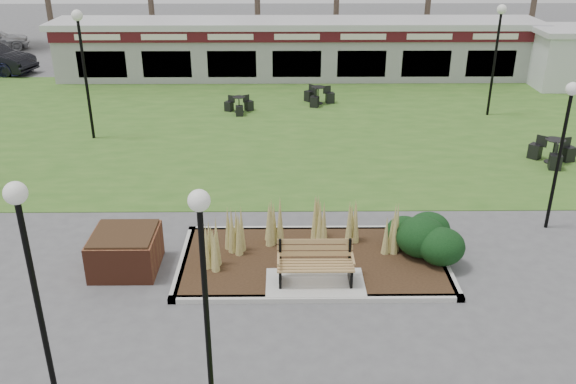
{
  "coord_description": "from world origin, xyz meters",
  "views": [
    {
      "loc": [
        -0.72,
        -11.44,
        7.57
      ],
      "look_at": [
        -0.59,
        2.0,
        1.51
      ],
      "focal_mm": 38.0,
      "sensor_mm": 36.0,
      "label": 1
    }
  ],
  "objects_px": {
    "park_bench": "(315,262)",
    "lamp_post_near_left": "(27,252)",
    "lamp_post_near_right": "(203,256)",
    "lamp_post_far_left": "(81,47)",
    "bistro_set_c": "(239,107)",
    "lamp_post_mid_right": "(566,125)",
    "bistro_set_d": "(553,155)",
    "brick_planter": "(126,251)",
    "lamp_post_far_right": "(498,36)",
    "food_pavilion": "(296,49)",
    "bistro_set_b": "(318,98)",
    "service_hut": "(575,56)"
  },
  "relations": [
    {
      "from": "bistro_set_b",
      "to": "bistro_set_d",
      "type": "bearing_deg",
      "value": -43.98
    },
    {
      "from": "park_bench",
      "to": "lamp_post_far_left",
      "type": "xyz_separation_m",
      "value": [
        -7.82,
        10.1,
        2.83
      ]
    },
    {
      "from": "bistro_set_b",
      "to": "bistro_set_c",
      "type": "relative_size",
      "value": 1.11
    },
    {
      "from": "lamp_post_mid_right",
      "to": "lamp_post_far_right",
      "type": "relative_size",
      "value": 0.88
    },
    {
      "from": "service_hut",
      "to": "lamp_post_far_left",
      "type": "relative_size",
      "value": 0.94
    },
    {
      "from": "lamp_post_far_left",
      "to": "food_pavilion",
      "type": "bearing_deg",
      "value": 50.88
    },
    {
      "from": "lamp_post_mid_right",
      "to": "bistro_set_d",
      "type": "height_order",
      "value": "lamp_post_mid_right"
    },
    {
      "from": "lamp_post_near_left",
      "to": "lamp_post_near_right",
      "type": "distance_m",
      "value": 2.61
    },
    {
      "from": "park_bench",
      "to": "bistro_set_c",
      "type": "relative_size",
      "value": 1.34
    },
    {
      "from": "lamp_post_near_right",
      "to": "park_bench",
      "type": "bearing_deg",
      "value": 62.84
    },
    {
      "from": "lamp_post_far_left",
      "to": "park_bench",
      "type": "bearing_deg",
      "value": -52.26
    },
    {
      "from": "service_hut",
      "to": "lamp_post_far_right",
      "type": "height_order",
      "value": "lamp_post_far_right"
    },
    {
      "from": "service_hut",
      "to": "bistro_set_c",
      "type": "distance_m",
      "value": 16.69
    },
    {
      "from": "lamp_post_far_left",
      "to": "bistro_set_d",
      "type": "distance_m",
      "value": 16.71
    },
    {
      "from": "bistro_set_d",
      "to": "food_pavilion",
      "type": "bearing_deg",
      "value": 124.25
    },
    {
      "from": "lamp_post_far_right",
      "to": "park_bench",
      "type": "bearing_deg",
      "value": -121.47
    },
    {
      "from": "service_hut",
      "to": "lamp_post_far_right",
      "type": "relative_size",
      "value": 0.98
    },
    {
      "from": "service_hut",
      "to": "lamp_post_mid_right",
      "type": "xyz_separation_m",
      "value": [
        -7.17,
        -15.01,
        1.43
      ]
    },
    {
      "from": "lamp_post_mid_right",
      "to": "bistro_set_b",
      "type": "bearing_deg",
      "value": 114.65
    },
    {
      "from": "lamp_post_far_left",
      "to": "bistro_set_c",
      "type": "relative_size",
      "value": 3.69
    },
    {
      "from": "brick_planter",
      "to": "lamp_post_far_left",
      "type": "relative_size",
      "value": 0.32
    },
    {
      "from": "lamp_post_near_right",
      "to": "bistro_set_c",
      "type": "relative_size",
      "value": 3.17
    },
    {
      "from": "lamp_post_near_left",
      "to": "lamp_post_mid_right",
      "type": "height_order",
      "value": "lamp_post_near_left"
    },
    {
      "from": "lamp_post_near_left",
      "to": "lamp_post_far_right",
      "type": "distance_m",
      "value": 20.78
    },
    {
      "from": "lamp_post_near_left",
      "to": "bistro_set_c",
      "type": "relative_size",
      "value": 3.28
    },
    {
      "from": "lamp_post_far_left",
      "to": "lamp_post_near_left",
      "type": "bearing_deg",
      "value": -76.64
    },
    {
      "from": "lamp_post_near_right",
      "to": "lamp_post_near_left",
      "type": "bearing_deg",
      "value": 180.0
    },
    {
      "from": "lamp_post_near_right",
      "to": "lamp_post_mid_right",
      "type": "relative_size",
      "value": 1.02
    },
    {
      "from": "brick_planter",
      "to": "food_pavilion",
      "type": "bearing_deg",
      "value": 76.94
    },
    {
      "from": "brick_planter",
      "to": "lamp_post_mid_right",
      "type": "bearing_deg",
      "value": 10.52
    },
    {
      "from": "park_bench",
      "to": "lamp_post_near_right",
      "type": "bearing_deg",
      "value": -117.16
    },
    {
      "from": "lamp_post_mid_right",
      "to": "bistro_set_d",
      "type": "xyz_separation_m",
      "value": [
        2.04,
        4.67,
        -2.58
      ]
    },
    {
      "from": "food_pavilion",
      "to": "park_bench",
      "type": "bearing_deg",
      "value": -90.0
    },
    {
      "from": "lamp_post_far_right",
      "to": "service_hut",
      "type": "bearing_deg",
      "value": 40.88
    },
    {
      "from": "bistro_set_c",
      "to": "bistro_set_d",
      "type": "height_order",
      "value": "bistro_set_d"
    },
    {
      "from": "food_pavilion",
      "to": "lamp_post_near_right",
      "type": "bearing_deg",
      "value": -94.69
    },
    {
      "from": "park_bench",
      "to": "lamp_post_near_left",
      "type": "bearing_deg",
      "value": -140.39
    },
    {
      "from": "lamp_post_near_right",
      "to": "bistro_set_d",
      "type": "bearing_deg",
      "value": 47.3
    },
    {
      "from": "lamp_post_near_left",
      "to": "bistro_set_c",
      "type": "distance_m",
      "value": 17.45
    },
    {
      "from": "lamp_post_near_right",
      "to": "bistro_set_c",
      "type": "xyz_separation_m",
      "value": [
        -0.63,
        17.12,
        -2.69
      ]
    },
    {
      "from": "service_hut",
      "to": "lamp_post_near_right",
      "type": "distance_m",
      "value": 26.5
    },
    {
      "from": "park_bench",
      "to": "lamp_post_far_left",
      "type": "relative_size",
      "value": 0.36
    },
    {
      "from": "lamp_post_near_right",
      "to": "lamp_post_far_left",
      "type": "bearing_deg",
      "value": 113.06
    },
    {
      "from": "lamp_post_far_right",
      "to": "bistro_set_c",
      "type": "xyz_separation_m",
      "value": [
        -10.45,
        0.47,
        -3.03
      ]
    },
    {
      "from": "bistro_set_c",
      "to": "lamp_post_mid_right",
      "type": "bearing_deg",
      "value": -50.08
    },
    {
      "from": "park_bench",
      "to": "service_hut",
      "type": "xyz_separation_m",
      "value": [
        13.5,
        17.75,
        0.86
      ]
    },
    {
      "from": "park_bench",
      "to": "lamp_post_near_left",
      "type": "distance_m",
      "value": 6.37
    },
    {
      "from": "lamp_post_mid_right",
      "to": "park_bench",
      "type": "bearing_deg",
      "value": -156.57
    },
    {
      "from": "service_hut",
      "to": "lamp_post_near_left",
      "type": "distance_m",
      "value": 28.1
    },
    {
      "from": "service_hut",
      "to": "bistro_set_b",
      "type": "bearing_deg",
      "value": -166.27
    }
  ]
}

